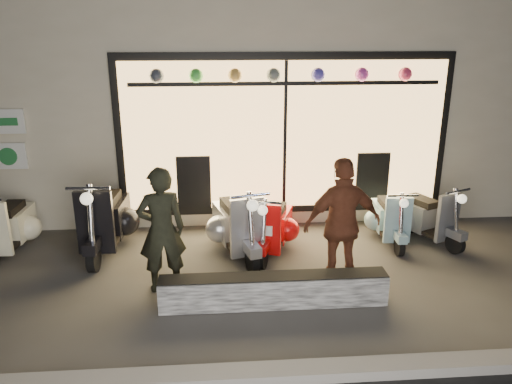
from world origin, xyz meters
TOP-DOWN VIEW (x-y plane):
  - ground at (0.00, 0.00)m, footprint 40.00×40.00m
  - kerb at (0.00, -2.00)m, footprint 40.00×0.25m
  - shop_building at (0.00, 4.98)m, footprint 10.20×6.23m
  - graffiti_barrier at (0.34, -0.65)m, footprint 2.76×0.28m
  - scooter_silver at (-0.06, 0.96)m, footprint 0.74×1.52m
  - scooter_red at (0.53, 0.98)m, footprint 0.71×1.32m
  - scooter_black at (-2.01, 1.27)m, footprint 0.55×1.62m
  - scooter_cream at (-3.44, 1.26)m, footprint 0.46×1.39m
  - scooter_blue at (2.40, 1.24)m, footprint 0.43×1.25m
  - scooter_grey at (2.95, 1.23)m, footprint 0.76×1.29m
  - man at (-1.02, -0.14)m, footprint 0.67×0.51m
  - woman at (1.26, -0.22)m, footprint 1.06×0.55m

SIDE VIEW (x-z plane):
  - ground at x=0.00m, z-range 0.00..0.00m
  - kerb at x=0.00m, z-range 0.00..0.12m
  - graffiti_barrier at x=0.34m, z-range 0.00..0.40m
  - scooter_blue at x=2.40m, z-range -0.09..0.81m
  - scooter_grey at x=2.95m, z-range -0.09..0.85m
  - scooter_red at x=0.53m, z-range -0.09..0.86m
  - scooter_cream at x=-3.44m, z-range -0.10..0.90m
  - scooter_silver at x=-0.06m, z-range -0.11..0.97m
  - scooter_black at x=-2.01m, z-range -0.11..1.04m
  - man at x=-1.02m, z-range 0.00..1.64m
  - woman at x=1.26m, z-range 0.00..1.73m
  - shop_building at x=0.00m, z-range 0.00..4.20m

